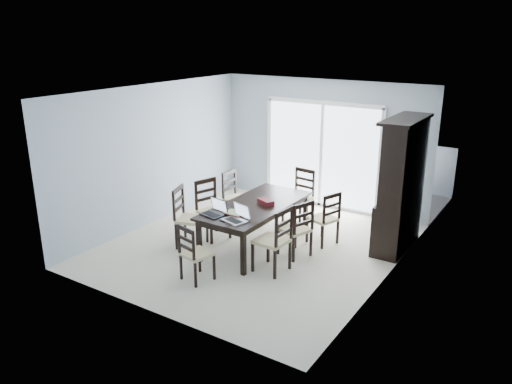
# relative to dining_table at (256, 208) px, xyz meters

# --- Properties ---
(floor) EXTENTS (5.00, 5.00, 0.00)m
(floor) POSITION_rel_dining_table_xyz_m (0.00, 0.00, -0.67)
(floor) COLOR beige
(floor) RESTS_ON ground
(ceiling) EXTENTS (5.00, 5.00, 0.00)m
(ceiling) POSITION_rel_dining_table_xyz_m (0.00, 0.00, 1.93)
(ceiling) COLOR white
(ceiling) RESTS_ON back_wall
(back_wall) EXTENTS (4.50, 0.02, 2.60)m
(back_wall) POSITION_rel_dining_table_xyz_m (0.00, 2.50, 0.63)
(back_wall) COLOR #919FAE
(back_wall) RESTS_ON floor
(wall_left) EXTENTS (0.02, 5.00, 2.60)m
(wall_left) POSITION_rel_dining_table_xyz_m (-2.25, 0.00, 0.63)
(wall_left) COLOR #919FAE
(wall_left) RESTS_ON floor
(wall_right) EXTENTS (0.02, 5.00, 2.60)m
(wall_right) POSITION_rel_dining_table_xyz_m (2.25, 0.00, 0.63)
(wall_right) COLOR #919FAE
(wall_right) RESTS_ON floor
(balcony) EXTENTS (4.50, 2.00, 0.10)m
(balcony) POSITION_rel_dining_table_xyz_m (0.00, 3.50, -0.72)
(balcony) COLOR gray
(balcony) RESTS_ON ground
(railing) EXTENTS (4.50, 0.06, 1.10)m
(railing) POSITION_rel_dining_table_xyz_m (0.00, 4.50, -0.12)
(railing) COLOR #99999E
(railing) RESTS_ON balcony
(dining_table) EXTENTS (1.00, 2.20, 0.75)m
(dining_table) POSITION_rel_dining_table_xyz_m (0.00, 0.00, 0.00)
(dining_table) COLOR black
(dining_table) RESTS_ON floor
(china_hutch) EXTENTS (0.50, 1.38, 2.20)m
(china_hutch) POSITION_rel_dining_table_xyz_m (2.02, 1.25, 0.40)
(china_hutch) COLOR black
(china_hutch) RESTS_ON floor
(sliding_door) EXTENTS (2.52, 0.05, 2.18)m
(sliding_door) POSITION_rel_dining_table_xyz_m (0.00, 2.48, 0.41)
(sliding_door) COLOR silver
(sliding_door) RESTS_ON floor
(chair_left_near) EXTENTS (0.58, 0.57, 1.19)m
(chair_left_near) POSITION_rel_dining_table_xyz_m (-1.01, -0.62, -0.04)
(chair_left_near) COLOR black
(chair_left_near) RESTS_ON floor
(chair_left_mid) EXTENTS (0.57, 0.56, 1.19)m
(chair_left_mid) POSITION_rel_dining_table_xyz_m (-0.91, -0.08, -0.04)
(chair_left_mid) COLOR black
(chair_left_mid) RESTS_ON floor
(chair_left_far) EXTENTS (0.45, 0.44, 1.15)m
(chair_left_far) POSITION_rel_dining_table_xyz_m (-0.97, 0.74, -0.07)
(chair_left_far) COLOR black
(chair_left_far) RESTS_ON floor
(chair_right_near) EXTENTS (0.49, 0.48, 1.20)m
(chair_right_near) POSITION_rel_dining_table_xyz_m (0.80, -0.65, -0.04)
(chair_right_near) COLOR black
(chair_right_near) RESTS_ON floor
(chair_right_mid) EXTENTS (0.54, 0.54, 1.11)m
(chair_right_mid) POSITION_rel_dining_table_xyz_m (0.82, -0.01, -0.09)
(chair_right_mid) COLOR black
(chair_right_mid) RESTS_ON floor
(chair_right_far) EXTENTS (0.53, 0.52, 1.09)m
(chair_right_far) POSITION_rel_dining_table_xyz_m (0.99, 0.69, -0.10)
(chair_right_far) COLOR black
(chair_right_far) RESTS_ON floor
(chair_end_near) EXTENTS (0.46, 0.47, 1.01)m
(chair_end_near) POSITION_rel_dining_table_xyz_m (-0.08, -1.57, -0.14)
(chair_end_near) COLOR black
(chair_end_near) RESTS_ON floor
(chair_end_far) EXTENTS (0.49, 0.51, 1.17)m
(chair_end_far) POSITION_rel_dining_table_xyz_m (0.08, 1.46, -0.05)
(chair_end_far) COLOR black
(chair_end_far) RESTS_ON floor
(laptop_dark) EXTENTS (0.40, 0.32, 0.25)m
(laptop_dark) POSITION_rel_dining_table_xyz_m (-0.29, -0.81, 0.14)
(laptop_dark) COLOR black
(laptop_dark) RESTS_ON dining_table
(laptop_silver) EXTENTS (0.42, 0.35, 0.25)m
(laptop_silver) POSITION_rel_dining_table_xyz_m (0.15, -0.84, 0.14)
(laptop_silver) COLOR #B7B7BA
(laptop_silver) RESTS_ON dining_table
(book_stack) EXTENTS (0.30, 0.24, 0.05)m
(book_stack) POSITION_rel_dining_table_xyz_m (-0.01, -0.61, 0.10)
(book_stack) COLOR maroon
(book_stack) RESTS_ON dining_table
(cell_phone) EXTENTS (0.11, 0.06, 0.01)m
(cell_phone) POSITION_rel_dining_table_xyz_m (0.00, -0.93, 0.08)
(cell_phone) COLOR black
(cell_phone) RESTS_ON dining_table
(game_box) EXTENTS (0.33, 0.26, 0.07)m
(game_box) POSITION_rel_dining_table_xyz_m (0.13, 0.10, 0.11)
(game_box) COLOR #4D0F1E
(game_box) RESTS_ON dining_table
(hot_tub) EXTENTS (1.77, 1.59, 0.89)m
(hot_tub) POSITION_rel_dining_table_xyz_m (-0.86, 3.32, -0.23)
(hot_tub) COLOR brown
(hot_tub) RESTS_ON balcony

